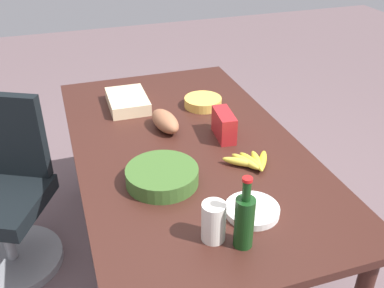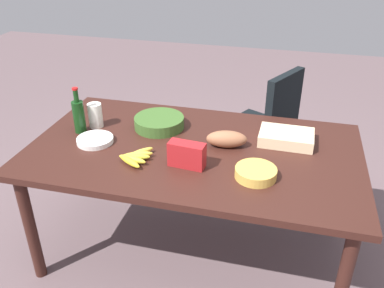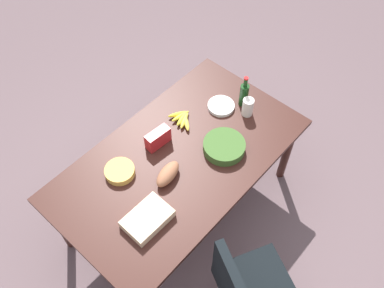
{
  "view_description": "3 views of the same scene",
  "coord_description": "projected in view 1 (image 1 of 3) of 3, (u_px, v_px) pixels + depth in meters",
  "views": [
    {
      "loc": [
        -1.83,
        0.58,
        1.93
      ],
      "look_at": [
        -0.14,
        0.02,
        0.87
      ],
      "focal_mm": 41.26,
      "sensor_mm": 36.0,
      "label": 1
    },
    {
      "loc": [
        0.51,
        -2.05,
        1.99
      ],
      "look_at": [
        -0.0,
        -0.04,
        0.84
      ],
      "focal_mm": 38.37,
      "sensor_mm": 36.0,
      "label": 2
    },
    {
      "loc": [
        1.25,
        1.25,
        3.36
      ],
      "look_at": [
        -0.14,
        0.0,
        0.82
      ],
      "focal_mm": 38.88,
      "sensor_mm": 36.0,
      "label": 3
    }
  ],
  "objects": [
    {
      "name": "bread_loaf",
      "position": [
        165.0,
        121.0,
        2.34
      ],
      "size": [
        0.26,
        0.15,
        0.1
      ],
      "primitive_type": "ellipsoid",
      "rotation": [
        0.0,
        0.0,
        0.18
      ],
      "color": "#A06444",
      "rests_on": "conference_table"
    },
    {
      "name": "sheet_cake",
      "position": [
        128.0,
        101.0,
        2.59
      ],
      "size": [
        0.32,
        0.23,
        0.07
      ],
      "primitive_type": "cube",
      "rotation": [
        0.0,
        0.0,
        -0.02
      ],
      "color": "beige",
      "rests_on": "conference_table"
    },
    {
      "name": "banana_bunch",
      "position": [
        251.0,
        161.0,
        2.05
      ],
      "size": [
        0.18,
        0.24,
        0.04
      ],
      "color": "yellow",
      "rests_on": "conference_table"
    },
    {
      "name": "chip_bag_red",
      "position": [
        224.0,
        125.0,
        2.26
      ],
      "size": [
        0.21,
        0.1,
        0.14
      ],
      "primitive_type": "cube",
      "rotation": [
        0.0,
        0.0,
        -0.1
      ],
      "color": "red",
      "rests_on": "conference_table"
    },
    {
      "name": "chip_bowl",
      "position": [
        203.0,
        102.0,
        2.6
      ],
      "size": [
        0.28,
        0.28,
        0.05
      ],
      "primitive_type": "cylinder",
      "rotation": [
        0.0,
        0.0,
        -0.34
      ],
      "color": "#E5B64E",
      "rests_on": "conference_table"
    },
    {
      "name": "office_chair",
      "position": [
        5.0,
        205.0,
        2.45
      ],
      "size": [
        0.65,
        0.65,
        0.99
      ],
      "color": "gray",
      "rests_on": "ground"
    },
    {
      "name": "mayo_jar",
      "position": [
        214.0,
        222.0,
        1.6
      ],
      "size": [
        0.09,
        0.09,
        0.16
      ],
      "primitive_type": "cylinder",
      "rotation": [
        0.0,
        0.0,
        0.03
      ],
      "color": "white",
      "rests_on": "conference_table"
    },
    {
      "name": "salad_bowl",
      "position": [
        162.0,
        176.0,
        1.93
      ],
      "size": [
        0.36,
        0.36,
        0.07
      ],
      "primitive_type": "cylinder",
      "rotation": [
        0.0,
        0.0,
        0.14
      ],
      "color": "#3C6228",
      "rests_on": "conference_table"
    },
    {
      "name": "conference_table",
      "position": [
        187.0,
        157.0,
        2.27
      ],
      "size": [
        1.94,
        1.11,
        0.79
      ],
      "color": "#3A1C16",
      "rests_on": "ground"
    },
    {
      "name": "paper_plate_stack",
      "position": [
        252.0,
        210.0,
        1.76
      ],
      "size": [
        0.28,
        0.28,
        0.03
      ],
      "primitive_type": "cylinder",
      "rotation": [
        0.0,
        0.0,
        0.31
      ],
      "color": "white",
      "rests_on": "conference_table"
    },
    {
      "name": "ground_plane",
      "position": [
        187.0,
        258.0,
        2.64
      ],
      "size": [
        10.0,
        10.0,
        0.0
      ],
      "primitive_type": "plane",
      "color": "#6A5559"
    },
    {
      "name": "wine_bottle",
      "position": [
        244.0,
        220.0,
        1.56
      ],
      "size": [
        0.08,
        0.08,
        0.3
      ],
      "color": "#143C15",
      "rests_on": "conference_table"
    }
  ]
}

